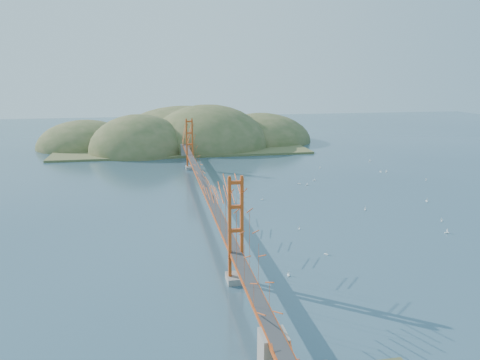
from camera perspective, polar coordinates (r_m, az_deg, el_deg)
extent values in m
plane|color=#304D60|center=(79.61, -4.31, -3.04)|extent=(320.00, 320.00, 0.00)
cube|color=gray|center=(51.59, -0.51, -11.88)|extent=(2.00, 2.40, 0.70)
cube|color=gray|center=(108.55, -6.09, 1.51)|extent=(2.00, 2.40, 0.70)
cube|color=#CD4916|center=(78.75, -4.35, -0.74)|extent=(1.40, 92.00, 0.16)
cube|color=#CD4916|center=(78.80, -4.35, -0.88)|extent=(1.33, 92.00, 0.24)
cube|color=#38383A|center=(78.73, -4.35, -0.67)|extent=(1.19, 92.00, 0.03)
cube|color=gray|center=(37.29, 4.10, -20.33)|extent=(2.00, 2.20, 3.30)
cube|color=gray|center=(124.00, -6.71, 3.57)|extent=(2.20, 2.60, 3.30)
cube|color=olive|center=(141.95, -7.21, 4.20)|extent=(70.00, 40.00, 0.60)
ellipsoid|color=olive|center=(133.92, -12.13, 3.36)|extent=(28.00, 28.00, 21.00)
ellipsoid|color=olive|center=(140.71, -3.90, 4.09)|extent=(36.00, 36.00, 25.00)
ellipsoid|color=olive|center=(151.59, 2.54, 4.77)|extent=(32.00, 32.00, 18.00)
ellipsoid|color=olive|center=(147.05, -18.28, 3.85)|extent=(28.00, 28.00, 16.00)
ellipsoid|color=olive|center=(155.93, -6.80, 4.93)|extent=(44.00, 44.00, 22.00)
cube|color=white|center=(109.66, 17.41, 0.94)|extent=(0.56, 0.50, 0.10)
cylinder|color=white|center=(109.60, 17.42, 1.09)|extent=(0.02, 0.02, 0.62)
cube|color=white|center=(94.48, 7.22, -0.46)|extent=(0.63, 0.52, 0.11)
cylinder|color=white|center=(94.40, 7.22, -0.26)|extent=(0.02, 0.02, 0.68)
cube|color=white|center=(79.07, 15.00, -3.53)|extent=(0.53, 0.58, 0.11)
cylinder|color=white|center=(78.98, 15.01, -3.31)|extent=(0.02, 0.02, 0.65)
cube|color=white|center=(104.02, 21.72, -0.05)|extent=(0.47, 0.53, 0.10)
cylinder|color=white|center=(103.95, 21.74, 0.11)|extent=(0.02, 0.02, 0.59)
cube|color=white|center=(110.34, 9.71, 1.43)|extent=(0.46, 0.46, 0.09)
cylinder|color=white|center=(110.29, 9.71, 1.56)|extent=(0.01, 0.01, 0.53)
cube|color=white|center=(59.53, 10.45, -8.89)|extent=(0.47, 0.50, 0.09)
cylinder|color=white|center=(59.43, 10.46, -8.64)|extent=(0.02, 0.02, 0.57)
cube|color=white|center=(71.95, 23.91, -5.91)|extent=(0.65, 0.34, 0.11)
cylinder|color=white|center=(71.85, 23.93, -5.65)|extent=(0.02, 0.02, 0.67)
cube|color=white|center=(87.72, 21.82, -2.39)|extent=(0.26, 0.61, 0.11)
cylinder|color=white|center=(87.64, 21.84, -2.19)|extent=(0.02, 0.02, 0.64)
cube|color=white|center=(77.01, 23.35, -4.64)|extent=(0.50, 0.58, 0.11)
cylinder|color=white|center=(76.92, 23.37, -4.41)|extent=(0.02, 0.02, 0.63)
cube|color=white|center=(97.95, 9.04, -0.03)|extent=(0.58, 0.26, 0.10)
cylinder|color=white|center=(97.88, 9.05, 0.14)|extent=(0.02, 0.02, 0.61)
cube|color=white|center=(109.66, 16.78, 0.98)|extent=(0.31, 0.60, 0.10)
cylinder|color=white|center=(109.59, 16.79, 1.14)|extent=(0.02, 0.02, 0.63)
cube|color=white|center=(67.97, 7.22, -5.94)|extent=(0.33, 0.52, 0.09)
cylinder|color=white|center=(67.88, 7.23, -5.73)|extent=(0.01, 0.01, 0.54)
cube|color=white|center=(82.56, 2.74, -2.38)|extent=(0.56, 0.34, 0.10)
cylinder|color=white|center=(82.48, 2.75, -2.19)|extent=(0.02, 0.02, 0.58)
cube|color=white|center=(121.57, 15.53, 2.22)|extent=(0.55, 0.19, 0.10)
cylinder|color=white|center=(121.52, 15.54, 2.36)|extent=(0.02, 0.02, 0.59)
cube|color=white|center=(53.27, 5.93, -11.46)|extent=(0.24, 0.59, 0.11)
cylinder|color=white|center=(53.14, 5.93, -11.15)|extent=(0.02, 0.02, 0.63)
cube|color=white|center=(93.67, 8.18, -0.62)|extent=(0.53, 0.20, 0.09)
cylinder|color=white|center=(93.60, 8.18, -0.45)|extent=(0.02, 0.02, 0.57)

